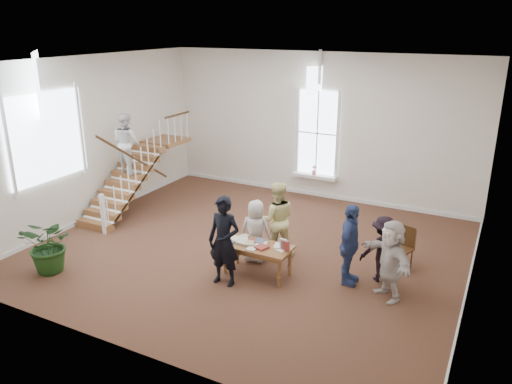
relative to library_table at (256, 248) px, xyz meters
The scene contains 12 objects.
ground 1.47m from the library_table, 123.51° to the left, with size 10.00×10.00×0.00m, color #44291B.
room_shell 5.55m from the library_table, 97.57° to the left, with size 10.49×10.00×10.00m.
staircase 5.49m from the library_table, 159.94° to the left, with size 1.10×4.10×2.92m.
library_table is the anchor object (origin of this frame).
police_officer 0.85m from the library_table, 123.41° to the right, with size 0.72×0.47×1.96m, color black.
elderly_woman 0.69m from the library_table, 118.74° to the left, with size 0.73×0.48×1.49m, color beige.
person_yellow 1.14m from the library_table, 91.51° to the left, with size 0.89×0.69×1.83m, color #F0E596.
woman_cluster_a 2.01m from the library_table, 16.40° to the left, with size 1.05×0.44×1.79m, color navy.
woman_cluster_b 2.71m from the library_table, 21.96° to the left, with size 0.95×0.55×1.47m, color black.
woman_cluster_c 2.84m from the library_table, ahead, with size 1.56×0.50×1.68m, color silver.
floor_plant 4.58m from the library_table, 154.53° to the right, with size 1.17×1.01×1.30m, color #173711.
side_chair 3.37m from the library_table, 33.81° to the left, with size 0.53×0.53×0.97m.
Camera 1 is at (5.26, -9.91, 5.34)m, focal length 35.00 mm.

